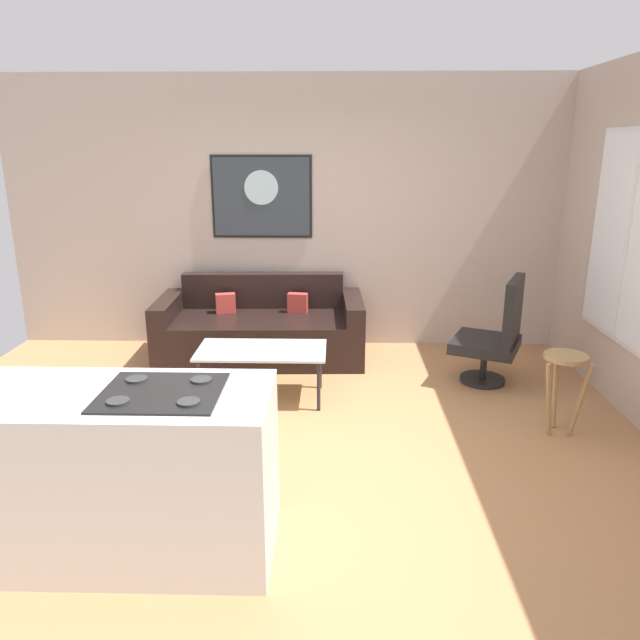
# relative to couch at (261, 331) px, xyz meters

# --- Properties ---
(ground) EXTENTS (6.40, 6.40, 0.04)m
(ground) POSITION_rel_couch_xyz_m (0.50, -1.92, -0.30)
(ground) COLOR #B17B4D
(back_wall) EXTENTS (6.40, 0.05, 2.80)m
(back_wall) POSITION_rel_couch_xyz_m (0.50, 0.50, 1.12)
(back_wall) COLOR #B8A698
(back_wall) RESTS_ON ground
(couch) EXTENTS (2.08, 1.00, 0.81)m
(couch) POSITION_rel_couch_xyz_m (0.00, 0.00, 0.00)
(couch) COLOR black
(couch) RESTS_ON ground
(coffee_table) EXTENTS (1.09, 0.57, 0.45)m
(coffee_table) POSITION_rel_couch_xyz_m (0.13, -1.05, 0.13)
(coffee_table) COLOR silver
(coffee_table) RESTS_ON ground
(armchair) EXTENTS (0.75, 0.76, 1.00)m
(armchair) POSITION_rel_couch_xyz_m (2.20, -0.66, 0.18)
(armchair) COLOR black
(armchair) RESTS_ON ground
(bar_stool) EXTENTS (0.36, 0.36, 0.63)m
(bar_stool) POSITION_rel_couch_xyz_m (2.45, -1.64, 0.20)
(bar_stool) COLOR #A17B4C
(bar_stool) RESTS_ON ground
(kitchen_counter) EXTENTS (1.70, 0.70, 0.93)m
(kitchen_counter) POSITION_rel_couch_xyz_m (-0.42, -3.06, 0.17)
(kitchen_counter) COLOR silver
(kitchen_counter) RESTS_ON ground
(wall_painting) EXTENTS (1.04, 0.03, 0.84)m
(wall_painting) POSITION_rel_couch_xyz_m (-0.02, 0.46, 1.31)
(wall_painting) COLOR black
(window) EXTENTS (0.03, 1.36, 1.71)m
(window) POSITION_rel_couch_xyz_m (3.08, -1.02, 1.11)
(window) COLOR silver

